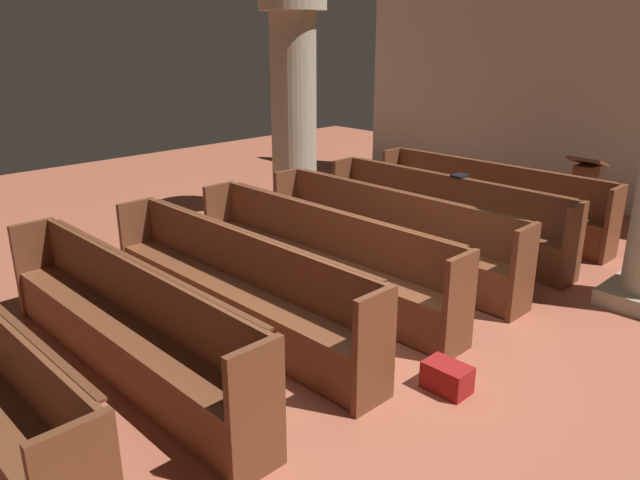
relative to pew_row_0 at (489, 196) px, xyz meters
The scene contains 12 objects.
ground_plane 3.90m from the pew_row_0, 76.87° to the right, with size 19.20×19.20×0.00m, color #AD5B42.
back_wall 3.03m from the pew_row_0, 69.21° to the left, with size 10.00×0.16×4.50m, color silver.
pew_row_0 is the anchor object (origin of this frame).
pew_row_1 1.13m from the pew_row_0, 90.00° to the right, with size 3.58×0.46×0.96m.
pew_row_2 2.26m from the pew_row_0, 90.00° to the right, with size 3.58×0.47×0.96m.
pew_row_3 3.39m from the pew_row_0, 90.00° to the right, with size 3.58×0.46×0.96m.
pew_row_4 4.51m from the pew_row_0, 90.00° to the right, with size 3.58×0.46×0.96m.
pew_row_5 5.64m from the pew_row_0, 90.00° to the right, with size 3.58×0.47×0.96m.
pillar_far_side 3.18m from the pew_row_0, 151.10° to the right, with size 0.99×0.99×3.32m.
lectern 1.35m from the pew_row_0, 45.71° to the left, with size 0.48×0.45×1.08m.
hymn_book 1.06m from the pew_row_0, 84.00° to the right, with size 0.17×0.22×0.03m, color black.
kneeler_box_red 4.45m from the pew_row_0, 62.81° to the right, with size 0.37×0.24×0.23m, color maroon.
Camera 1 is at (3.50, -3.91, 2.75)m, focal length 34.41 mm.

